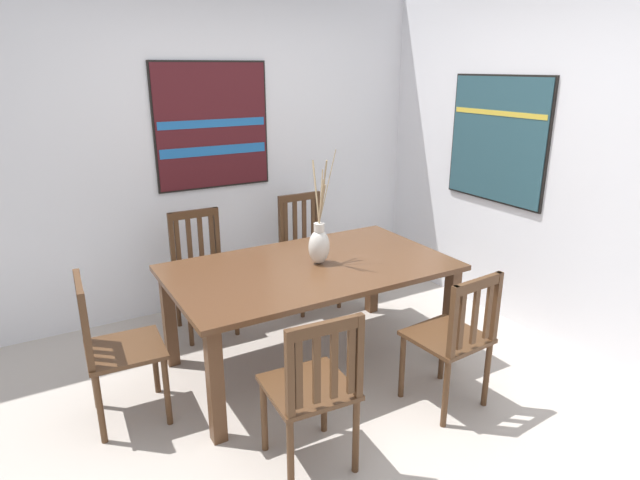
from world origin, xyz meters
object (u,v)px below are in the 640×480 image
Objects in this scene: chair_3 at (313,388)px; chair_1 at (114,346)px; dining_table at (310,278)px; painting_on_back_wall at (212,126)px; chair_4 at (307,249)px; chair_0 at (202,270)px; centerpiece_vase at (319,244)px; chair_2 at (454,337)px; painting_on_side_wall at (497,140)px.

chair_1 is at bearing 130.21° from chair_3.
dining_table is 1.84× the size of painting_on_back_wall.
chair_4 is (0.47, 0.90, -0.15)m from dining_table.
painting_on_back_wall is at bearing 49.88° from chair_1.
dining_table is 1.98× the size of chair_0.
centerpiece_vase is 0.81× the size of chair_0.
centerpiece_vase is 0.84× the size of chair_3.
painting_on_back_wall is (1.11, 1.32, 1.06)m from chair_1.
chair_1 is 2.02m from painting_on_back_wall.
chair_0 is at bearing 121.63° from centerpiece_vase.
chair_4 is at bearing 90.74° from chair_2.
chair_1 is 1.03× the size of chair_2.
chair_2 is at bearing -60.67° from dining_table.
chair_0 is 0.98× the size of chair_4.
centerpiece_vase is 1.41m from chair_1.
chair_2 reaches higher than dining_table.
chair_2 is at bearing -73.37° from painting_on_back_wall.
painting_on_side_wall reaches higher than chair_3.
chair_1 is (-1.28, 0.01, -0.16)m from dining_table.
chair_1 is (-0.81, -0.88, -0.01)m from chair_0.
painting_on_back_wall is at bearing 97.19° from dining_table.
chair_1 is 1.21m from chair_3.
chair_3 is at bearing -156.37° from painting_on_side_wall.
chair_1 is 1.97m from chair_2.
chair_0 is 2.54m from painting_on_side_wall.
chair_1 is 3.16m from painting_on_side_wall.
centerpiece_vase is at bearing -0.13° from chair_1.
chair_2 is (1.77, -0.88, -0.01)m from chair_1.
chair_0 is (-0.47, 0.89, -0.15)m from dining_table.
painting_on_back_wall reaches higher than centerpiece_vase.
dining_table is 2.05× the size of chair_1.
chair_1 is at bearing 153.66° from chair_2.
chair_4 is 1.29m from painting_on_back_wall.
painting_on_side_wall is (1.90, -1.27, -0.09)m from painting_on_back_wall.
chair_3 reaches higher than chair_2.
chair_4 reaches higher than dining_table.
painting_on_side_wall reaches higher than dining_table.
chair_4 is (0.40, 0.89, -0.38)m from centerpiece_vase.
dining_table is at bearing 119.33° from chair_2.
chair_2 is 0.87× the size of painting_on_back_wall.
dining_table is 0.24m from centerpiece_vase.
centerpiece_vase reaches higher than chair_1.
chair_1 is 1.96m from chair_4.
chair_0 reaches higher than chair_3.
chair_1 is at bearing -152.96° from chair_4.
painting_on_side_wall is at bearing 23.63° from chair_3.
chair_3 is at bearing -49.79° from chair_1.
painting_on_side_wall reaches higher than chair_4.
chair_0 is 1.04× the size of chair_3.
chair_3 is (-0.50, -0.92, -0.16)m from dining_table.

